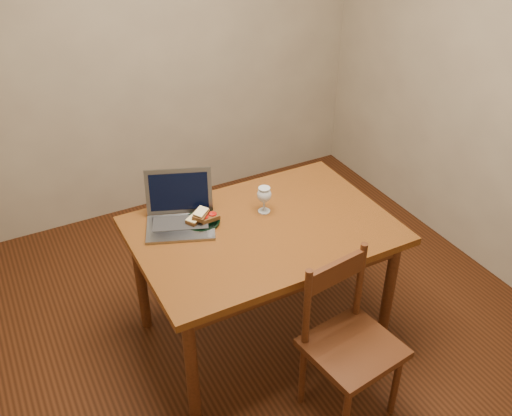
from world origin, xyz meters
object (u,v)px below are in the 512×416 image
table (263,241)px  chair (350,337)px  milk_glass (264,200)px  plate (202,222)px  laptop (180,210)px

table → chair: (0.12, -0.62, -0.19)m
chair → milk_glass: (-0.05, 0.75, 0.35)m
chair → plate: size_ratio=2.36×
milk_glass → laptop: size_ratio=0.34×
laptop → table: bearing=-14.4°
plate → milk_glass: size_ratio=1.29×
table → milk_glass: milk_glass is taller
table → milk_glass: (0.07, 0.13, 0.16)m
laptop → chair: bearing=-40.3°
chair → plate: chair is taller
chair → laptop: 1.05m
chair → plate: bearing=108.0°
chair → laptop: bearing=110.9°
milk_glass → chair: bearing=-86.3°
plate → laptop: laptop is taller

